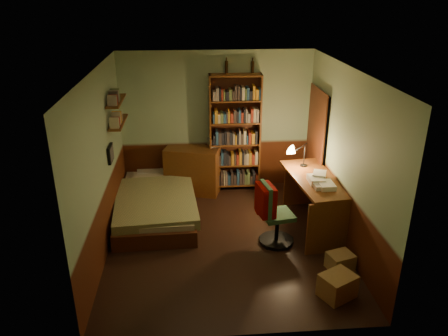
{
  "coord_description": "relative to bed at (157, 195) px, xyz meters",
  "views": [
    {
      "loc": [
        -0.48,
        -5.77,
        3.63
      ],
      "look_at": [
        0.0,
        0.25,
        1.1
      ],
      "focal_mm": 35.0,
      "sensor_mm": 36.0,
      "label": 1
    }
  ],
  "objects": [
    {
      "name": "bookshelf",
      "position": [
        1.43,
        0.88,
        0.75
      ],
      "size": [
        0.95,
        0.33,
        2.2
      ],
      "primitive_type": "cube",
      "rotation": [
        0.0,
        0.0,
        -0.03
      ],
      "color": "#5C3012",
      "rests_on": "ground"
    },
    {
      "name": "office_chair",
      "position": [
        1.87,
        -1.1,
        0.17
      ],
      "size": [
        0.59,
        0.54,
        1.03
      ],
      "primitive_type": "cube",
      "rotation": [
        0.0,
        0.0,
        0.18
      ],
      "color": "#2F5836",
      "rests_on": "ground"
    },
    {
      "name": "paper_stack",
      "position": [
        2.58,
        -0.69,
        0.56
      ],
      "size": [
        0.28,
        0.32,
        0.11
      ],
      "primitive_type": "cube",
      "rotation": [
        0.0,
        0.0,
        -0.37
      ],
      "color": "silver",
      "rests_on": "desk"
    },
    {
      "name": "wall_left",
      "position": [
        -0.66,
        -0.97,
        0.96
      ],
      "size": [
        0.02,
        4.0,
        2.6
      ],
      "primitive_type": "cube",
      "color": "gray",
      "rests_on": "ground"
    },
    {
      "name": "wall_back",
      "position": [
        1.1,
        1.04,
        0.96
      ],
      "size": [
        3.5,
        0.02,
        2.6
      ],
      "primitive_type": "cube",
      "color": "gray",
      "rests_on": "ground"
    },
    {
      "name": "desk",
      "position": [
        2.54,
        -0.65,
        0.08
      ],
      "size": [
        0.84,
        1.66,
        0.86
      ],
      "primitive_type": "cube",
      "rotation": [
        0.0,
        0.0,
        0.11
      ],
      "color": "#5C3012",
      "rests_on": "ground"
    },
    {
      "name": "wall_right",
      "position": [
        2.86,
        -0.97,
        0.96
      ],
      "size": [
        0.02,
        4.0,
        2.6
      ],
      "primitive_type": "cube",
      "color": "gray",
      "rests_on": "ground"
    },
    {
      "name": "wall_front",
      "position": [
        1.1,
        -2.98,
        0.96
      ],
      "size": [
        3.5,
        0.02,
        2.6
      ],
      "primitive_type": "cube",
      "color": "gray",
      "rests_on": "ground"
    },
    {
      "name": "red_jacket",
      "position": [
        1.66,
        -0.87,
        0.91
      ],
      "size": [
        0.26,
        0.41,
        0.45
      ],
      "primitive_type": "cube",
      "rotation": [
        0.0,
        0.0,
        -0.15
      ],
      "color": "#8D0701",
      "rests_on": "office_chair"
    },
    {
      "name": "wall_shelf_lower",
      "position": [
        -0.54,
        0.13,
        1.26
      ],
      "size": [
        0.2,
        0.9,
        0.03
      ],
      "primitive_type": "cube",
      "color": "#5C3012",
      "rests_on": "wall_left"
    },
    {
      "name": "framed_picture",
      "position": [
        -0.62,
        -0.37,
        0.91
      ],
      "size": [
        0.04,
        0.32,
        0.26
      ],
      "primitive_type": "cube",
      "color": "black",
      "rests_on": "wall_left"
    },
    {
      "name": "mini_stereo",
      "position": [
        1.08,
        0.92,
        0.6
      ],
      "size": [
        0.31,
        0.27,
        0.14
      ],
      "primitive_type": "cube",
      "rotation": [
        0.0,
        0.0,
        0.32
      ],
      "color": "#B2B2B7",
      "rests_on": "dresser"
    },
    {
      "name": "cardboard_box_b",
      "position": [
        2.62,
        -1.84,
        -0.23
      ],
      "size": [
        0.4,
        0.36,
        0.24
      ],
      "primitive_type": "cube",
      "rotation": [
        0.0,
        0.0,
        0.3
      ],
      "color": "#A07D48",
      "rests_on": "ground"
    },
    {
      "name": "wall_shelf_upper",
      "position": [
        -0.54,
        0.13,
        1.61
      ],
      "size": [
        0.2,
        0.9,
        0.03
      ],
      "primitive_type": "cube",
      "color": "#5C3012",
      "rests_on": "wall_left"
    },
    {
      "name": "doorway",
      "position": [
        2.82,
        0.33,
        0.66
      ],
      "size": [
        0.06,
        0.9,
        2.0
      ],
      "primitive_type": "cube",
      "color": "black",
      "rests_on": "ground"
    },
    {
      "name": "door_trim",
      "position": [
        2.78,
        0.33,
        0.66
      ],
      "size": [
        0.02,
        0.98,
        2.08
      ],
      "primitive_type": "cube",
      "color": "#431E0F",
      "rests_on": "ground"
    },
    {
      "name": "bottle_right",
      "position": [
        1.74,
        0.99,
        1.96
      ],
      "size": [
        0.07,
        0.07,
        0.21
      ],
      "primitive_type": "cylinder",
      "rotation": [
        0.0,
        0.0,
        -0.33
      ],
      "color": "black",
      "rests_on": "bookshelf"
    },
    {
      "name": "ceiling",
      "position": [
        1.1,
        -0.97,
        2.27
      ],
      "size": [
        3.5,
        4.0,
        0.02
      ],
      "primitive_type": "cube",
      "color": "silver",
      "rests_on": "wall_back"
    },
    {
      "name": "cardboard_box_a",
      "position": [
        2.39,
        -2.4,
        -0.19
      ],
      "size": [
        0.52,
        0.49,
        0.31
      ],
      "primitive_type": "cube",
      "rotation": [
        0.0,
        0.0,
        0.49
      ],
      "color": "#A07D48",
      "rests_on": "ground"
    },
    {
      "name": "floor",
      "position": [
        1.1,
        -0.97,
        -0.35
      ],
      "size": [
        3.5,
        4.0,
        0.02
      ],
      "primitive_type": "cube",
      "color": "black",
      "rests_on": "ground"
    },
    {
      "name": "bed",
      "position": [
        0.0,
        0.0,
        0.0
      ],
      "size": [
        1.3,
        2.35,
        0.69
      ],
      "primitive_type": "cube",
      "rotation": [
        0.0,
        0.0,
        0.03
      ],
      "color": "#6A784A",
      "rests_on": "ground"
    },
    {
      "name": "bottle_left",
      "position": [
        1.28,
        0.99,
        1.96
      ],
      "size": [
        0.07,
        0.07,
        0.22
      ],
      "primitive_type": "cylinder",
      "rotation": [
        0.0,
        0.0,
        0.25
      ],
      "color": "black",
      "rests_on": "bookshelf"
    },
    {
      "name": "desk_lamp",
      "position": [
        2.47,
        -0.16,
        0.79
      ],
      "size": [
        0.19,
        0.19,
        0.56
      ],
      "primitive_type": "cone",
      "rotation": [
        0.0,
        0.0,
        -0.12
      ],
      "color": "black",
      "rests_on": "desk"
    },
    {
      "name": "dresser",
      "position": [
        0.63,
        0.8,
        0.09
      ],
      "size": [
        1.08,
        0.74,
        0.88
      ],
      "primitive_type": "cube",
      "rotation": [
        0.0,
        0.0,
        -0.27
      ],
      "color": "#5C3012",
      "rests_on": "ground"
    }
  ]
}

